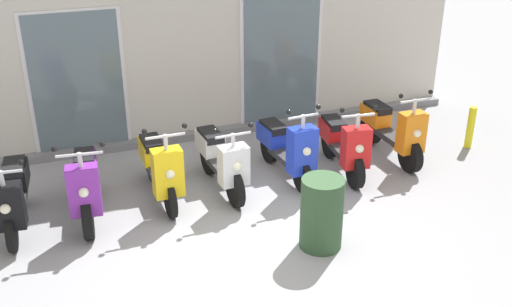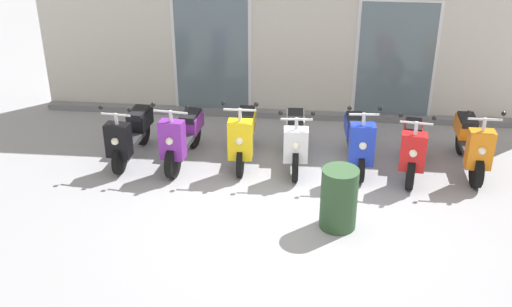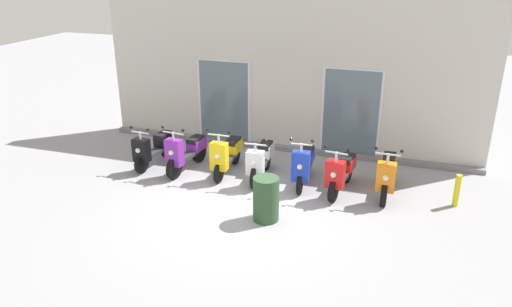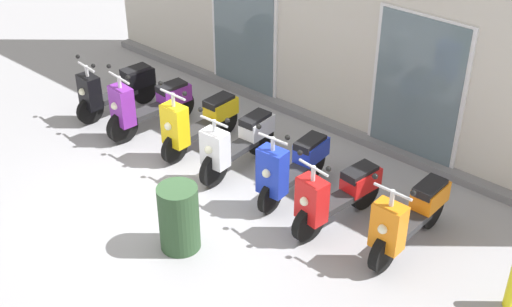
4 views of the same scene
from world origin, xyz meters
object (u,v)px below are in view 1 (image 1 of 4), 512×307
(scooter_black, at_px, (13,194))
(scooter_blue, at_px, (287,147))
(scooter_yellow, at_px, (160,166))
(curb_bollard, at_px, (470,127))
(scooter_white, at_px, (221,159))
(trash_bin, at_px, (322,213))
(scooter_red, at_px, (343,144))
(scooter_orange, at_px, (392,129))
(scooter_purple, at_px, (86,184))

(scooter_black, distance_m, scooter_blue, 3.74)
(scooter_yellow, xyz_separation_m, curb_bollard, (5.10, -0.09, -0.14))
(scooter_black, bearing_deg, scooter_white, 1.31)
(trash_bin, bearing_deg, scooter_red, 54.68)
(scooter_white, bearing_deg, trash_bin, -69.54)
(curb_bollard, bearing_deg, scooter_red, -178.51)
(scooter_black, xyz_separation_m, scooter_yellow, (1.88, 0.10, 0.02))
(scooter_orange, height_order, curb_bollard, scooter_orange)
(scooter_blue, distance_m, trash_bin, 1.84)
(scooter_black, distance_m, scooter_yellow, 1.88)
(scooter_black, relative_size, scooter_purple, 0.95)
(scooter_black, relative_size, scooter_white, 0.97)
(scooter_yellow, relative_size, scooter_blue, 1.04)
(scooter_white, relative_size, curb_bollard, 2.30)
(scooter_yellow, relative_size, curb_bollard, 2.29)
(scooter_white, xyz_separation_m, trash_bin, (0.67, -1.80, -0.03))
(scooter_orange, height_order, trash_bin, scooter_orange)
(scooter_purple, relative_size, scooter_red, 1.05)
(scooter_blue, bearing_deg, trash_bin, -100.56)
(scooter_white, xyz_separation_m, scooter_orange, (2.82, 0.07, 0.00))
(scooter_purple, distance_m, scooter_white, 1.85)
(scooter_yellow, xyz_separation_m, scooter_red, (2.72, -0.15, -0.03))
(scooter_white, relative_size, scooter_orange, 0.97)
(scooter_black, relative_size, trash_bin, 1.74)
(scooter_yellow, relative_size, trash_bin, 1.79)
(scooter_black, relative_size, scooter_blue, 1.01)
(scooter_orange, bearing_deg, trash_bin, -138.99)
(scooter_purple, xyz_separation_m, curb_bollard, (6.09, 0.04, -0.12))
(scooter_red, distance_m, scooter_orange, 0.97)
(scooter_purple, bearing_deg, trash_bin, -34.15)
(trash_bin, height_order, curb_bollard, trash_bin)
(scooter_black, xyz_separation_m, scooter_orange, (5.56, 0.13, 0.00))
(scooter_orange, xyz_separation_m, trash_bin, (-2.15, -1.87, -0.03))
(curb_bollard, bearing_deg, scooter_purple, -179.65)
(scooter_yellow, height_order, trash_bin, scooter_yellow)
(scooter_white, bearing_deg, curb_bollard, -0.69)
(scooter_blue, bearing_deg, scooter_yellow, 179.02)
(scooter_yellow, height_order, scooter_white, scooter_yellow)
(scooter_purple, bearing_deg, curb_bollard, 0.35)
(scooter_orange, bearing_deg, scooter_white, -178.54)
(scooter_red, height_order, scooter_orange, scooter_orange)
(scooter_red, xyz_separation_m, trash_bin, (-1.19, -1.69, -0.01))
(scooter_black, xyz_separation_m, scooter_white, (2.74, 0.06, 0.00))
(scooter_blue, bearing_deg, scooter_white, -179.45)
(scooter_purple, bearing_deg, scooter_white, 2.72)
(scooter_black, bearing_deg, scooter_red, -0.63)
(scooter_black, bearing_deg, curb_bollard, 0.09)
(scooter_purple, height_order, trash_bin, scooter_purple)
(scooter_yellow, relative_size, scooter_white, 1.00)
(scooter_blue, xyz_separation_m, trash_bin, (-0.34, -1.81, -0.04))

